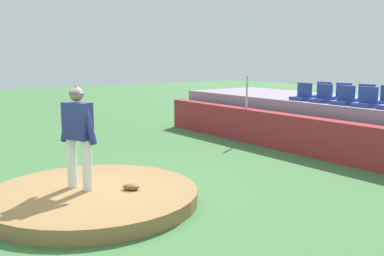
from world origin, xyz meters
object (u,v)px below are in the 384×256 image
(pitcher, at_px, (78,130))
(stadium_chair_2, at_px, (344,98))
(stadium_chair_3, at_px, (366,100))
(fielding_glove, at_px, (131,187))
(stadium_chair_6, at_px, (341,95))
(stadium_chair_0, at_px, (302,95))
(stadium_chair_7, at_px, (364,97))
(stadium_chair_5, at_px, (322,93))
(stadium_chair_1, at_px, (322,96))
(baseball, at_px, (89,179))

(pitcher, bearing_deg, stadium_chair_2, 63.91)
(stadium_chair_2, xyz_separation_m, stadium_chair_3, (0.66, 0.00, 0.00))
(fielding_glove, height_order, stadium_chair_6, stadium_chair_6)
(stadium_chair_0, distance_m, stadium_chair_2, 1.44)
(stadium_chair_7, bearing_deg, stadium_chair_5, 1.35)
(stadium_chair_3, xyz_separation_m, stadium_chair_6, (-1.40, 0.94, 0.00))
(stadium_chair_7, bearing_deg, stadium_chair_0, 32.16)
(fielding_glove, height_order, stadium_chair_5, stadium_chair_5)
(stadium_chair_1, distance_m, stadium_chair_7, 1.17)
(stadium_chair_0, bearing_deg, stadium_chair_7, -147.84)
(stadium_chair_0, bearing_deg, stadium_chair_1, 179.70)
(stadium_chair_1, bearing_deg, stadium_chair_7, -128.81)
(stadium_chair_2, bearing_deg, stadium_chair_7, -89.99)
(stadium_chair_3, bearing_deg, stadium_chair_2, 0.38)
(baseball, bearing_deg, stadium_chair_3, 80.06)
(stadium_chair_0, relative_size, stadium_chair_7, 1.00)
(stadium_chair_6, bearing_deg, stadium_chair_5, 3.15)
(pitcher, bearing_deg, stadium_chair_5, 73.92)
(pitcher, height_order, stadium_chair_1, pitcher)
(baseball, relative_size, stadium_chair_3, 0.15)
(stadium_chair_1, relative_size, stadium_chair_7, 1.00)
(stadium_chair_1, bearing_deg, stadium_chair_2, 177.13)
(pitcher, xyz_separation_m, fielding_glove, (0.60, 0.69, -1.01))
(fielding_glove, relative_size, stadium_chair_7, 0.60)
(fielding_glove, distance_m, stadium_chair_2, 6.71)
(stadium_chair_1, bearing_deg, stadium_chair_6, -89.07)
(stadium_chair_3, distance_m, stadium_chair_5, 2.26)
(stadium_chair_2, relative_size, stadium_chair_7, 1.00)
(stadium_chair_0, relative_size, stadium_chair_1, 1.00)
(pitcher, relative_size, stadium_chair_5, 3.67)
(stadium_chair_3, bearing_deg, stadium_chair_7, -55.15)
(stadium_chair_5, xyz_separation_m, stadium_chair_7, (1.41, 0.03, 0.00))
(baseball, height_order, stadium_chair_1, stadium_chair_1)
(stadium_chair_0, xyz_separation_m, stadium_chair_1, (0.71, -0.00, 0.00))
(baseball, height_order, fielding_glove, fielding_glove)
(fielding_glove, bearing_deg, stadium_chair_0, 62.88)
(pitcher, bearing_deg, baseball, 113.89)
(stadium_chair_0, distance_m, stadium_chair_5, 0.87)
(stadium_chair_5, bearing_deg, stadium_chair_7, -178.65)
(pitcher, relative_size, fielding_glove, 6.12)
(stadium_chair_5, relative_size, stadium_chair_7, 1.00)
(stadium_chair_1, distance_m, stadium_chair_5, 1.11)
(stadium_chair_2, height_order, stadium_chair_3, same)
(baseball, relative_size, stadium_chair_7, 0.15)
(stadium_chair_0, height_order, stadium_chair_7, same)
(baseball, relative_size, stadium_chair_1, 0.15)
(fielding_glove, bearing_deg, pitcher, -173.31)
(stadium_chair_0, xyz_separation_m, stadium_chair_2, (1.44, -0.04, 0.00))
(stadium_chair_1, relative_size, stadium_chair_3, 1.00)
(fielding_glove, bearing_deg, stadium_chair_7, 50.43)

